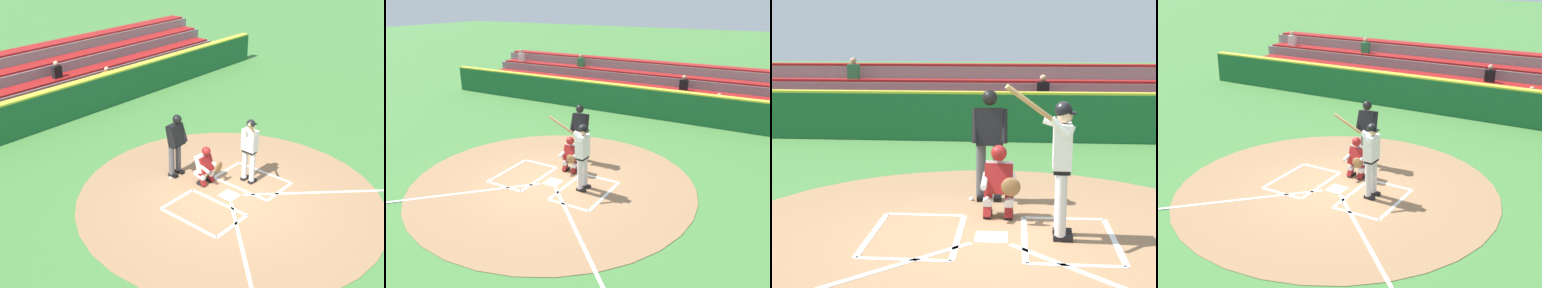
{
  "view_description": "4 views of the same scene",
  "coord_description": "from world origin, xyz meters",
  "views": [
    {
      "loc": [
        8.64,
        6.37,
        6.71
      ],
      "look_at": [
        0.21,
        -1.14,
        1.23
      ],
      "focal_mm": 44.38,
      "sensor_mm": 36.0,
      "label": 1
    },
    {
      "loc": [
        -5.5,
        8.21,
        4.95
      ],
      "look_at": [
        -0.43,
        -0.7,
        1.03
      ],
      "focal_mm": 35.9,
      "sensor_mm": 36.0,
      "label": 2
    },
    {
      "loc": [
        -0.28,
        7.39,
        2.68
      ],
      "look_at": [
        0.41,
        -0.42,
        1.22
      ],
      "focal_mm": 53.17,
      "sensor_mm": 36.0,
      "label": 3
    },
    {
      "loc": [
        -6.11,
        9.8,
        5.51
      ],
      "look_at": [
        0.15,
        -0.91,
        0.9
      ],
      "focal_mm": 47.54,
      "sensor_mm": 36.0,
      "label": 4
    }
  ],
  "objects": [
    {
      "name": "ground_plane",
      "position": [
        0.0,
        0.0,
        0.0
      ],
      "size": [
        120.0,
        120.0,
        0.0
      ],
      "primitive_type": "plane",
      "color": "#427A38"
    },
    {
      "name": "dirt_circle",
      "position": [
        0.0,
        0.0,
        0.01
      ],
      "size": [
        8.0,
        8.0,
        0.01
      ],
      "primitive_type": "cylinder",
      "color": "#99704C",
      "rests_on": "ground"
    },
    {
      "name": "backstop_wall",
      "position": [
        0.0,
        -7.5,
        0.65
      ],
      "size": [
        22.0,
        0.36,
        1.31
      ],
      "color": "#1E6033",
      "rests_on": "ground"
    },
    {
      "name": "catcher",
      "position": [
        -0.08,
        -0.89,
        0.59
      ],
      "size": [
        0.59,
        0.62,
        1.13
      ],
      "color": "black",
      "rests_on": "ground"
    },
    {
      "name": "baseball",
      "position": [
        0.41,
        -1.76,
        0.04
      ],
      "size": [
        0.07,
        0.07,
        0.07
      ],
      "primitive_type": "sphere",
      "color": "white",
      "rests_on": "ground"
    },
    {
      "name": "bleacher_stand",
      "position": [
        0.01,
        -10.2,
        0.7
      ],
      "size": [
        20.0,
        3.4,
        2.1
      ],
      "color": "gray",
      "rests_on": "ground"
    },
    {
      "name": "plate_umpire",
      "position": [
        0.11,
        -1.82,
        1.08
      ],
      "size": [
        0.59,
        0.43,
        1.86
      ],
      "color": "#4C4C51",
      "rests_on": "ground"
    },
    {
      "name": "batter",
      "position": [
        -0.92,
        -0.06,
        1.1
      ],
      "size": [
        0.94,
        0.69,
        2.13
      ],
      "color": "silver",
      "rests_on": "ground"
    },
    {
      "name": "home_plate_and_chalk",
      "position": [
        0.0,
        0.88,
        0.01
      ],
      "size": [
        7.93,
        4.91,
        0.01
      ],
      "color": "white",
      "rests_on": "dirt_circle"
    }
  ]
}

